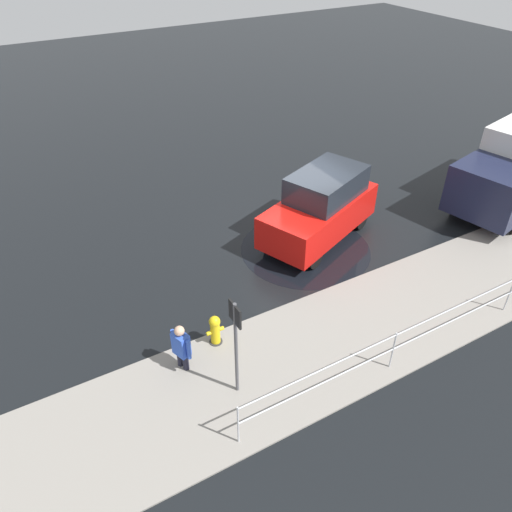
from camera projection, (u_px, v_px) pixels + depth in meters
ground_plane at (294, 235)px, 15.17m from camera, size 60.00×60.00×0.00m
kerb_strip at (389, 316)px, 12.20m from camera, size 24.00×3.20×0.04m
moving_hatchback at (321, 207)px, 14.50m from camera, size 4.25×3.02×2.06m
fire_hydrant at (215, 330)px, 11.26m from camera, size 0.42×0.31×0.80m
pedestrian at (181, 346)px, 10.50m from camera, size 0.34×0.54×1.22m
metal_railing at (457, 314)px, 11.20m from camera, size 11.20×0.04×1.05m
sign_post at (236, 336)px, 9.47m from camera, size 0.07×0.44×2.40m
puddle_patch at (305, 249)px, 14.55m from camera, size 3.77×3.77×0.01m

